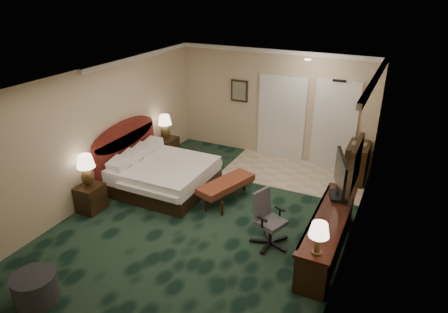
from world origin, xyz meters
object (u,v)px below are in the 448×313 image
at_px(tv, 340,177).
at_px(minibar, 357,163).
at_px(desk_chair, 271,220).
at_px(lamp_near, 87,171).
at_px(bed_bench, 226,191).
at_px(desk, 327,235).
at_px(lamp_far, 165,127).
at_px(bed, 164,176).
at_px(ottoman, 36,288).
at_px(nightstand_far, 167,149).
at_px(nightstand_near, 91,198).

bearing_deg(tv, minibar, 71.33).
bearing_deg(desk_chair, minibar, 94.04).
height_order(lamp_near, tv, tv).
height_order(bed_bench, desk, desk).
distance_m(lamp_far, bed_bench, 2.57).
bearing_deg(tv, lamp_near, 178.82).
relative_size(bed, desk_chair, 1.96).
relative_size(lamp_far, ottoman, 1.01).
bearing_deg(tv, bed_bench, 158.73).
relative_size(desk, tv, 2.43).
distance_m(nightstand_far, ottoman, 5.01).
height_order(nightstand_near, minibar, minibar).
height_order(nightstand_far, lamp_near, lamp_near).
height_order(nightstand_near, lamp_near, lamp_near).
bearing_deg(bed, desk_chair, -18.10).
bearing_deg(desk, nightstand_far, 155.87).
bearing_deg(minibar, tv, -90.35).
bearing_deg(nightstand_far, desk, -24.13).
height_order(desk, desk_chair, desk_chair).
xyz_separation_m(nightstand_far, bed_bench, (2.22, -1.18, -0.07)).
xyz_separation_m(tv, desk_chair, (-0.91, -0.91, -0.59)).
bearing_deg(lamp_near, nightstand_far, 89.68).
bearing_deg(lamp_near, bed_bench, 33.74).
bearing_deg(nightstand_near, tv, 17.17).
bearing_deg(lamp_far, minibar, 12.02).
xyz_separation_m(bed, desk, (3.67, -0.69, 0.04)).
bearing_deg(bed_bench, minibar, 60.99).
relative_size(desk_chair, minibar, 1.12).
bearing_deg(lamp_near, desk_chair, 7.47).
height_order(desk, tv, tv).
bearing_deg(nightstand_near, desk_chair, 7.52).
height_order(bed, desk, desk).
xyz_separation_m(lamp_near, lamp_far, (0.03, 2.64, 0.02)).
bearing_deg(minibar, nightstand_far, -168.54).
relative_size(lamp_near, minibar, 0.75).
bearing_deg(desk, nightstand_near, -171.38).
bearing_deg(lamp_far, tv, -15.82).
bearing_deg(lamp_far, nightstand_near, -90.75).
height_order(ottoman, desk, desk).
distance_m(nightstand_far, lamp_far, 0.60).
bearing_deg(ottoman, lamp_near, 114.71).
height_order(lamp_far, tv, tv).
height_order(nightstand_near, desk, desk).
height_order(bed, bed_bench, bed).
distance_m(lamp_far, desk_chair, 4.17).
xyz_separation_m(bed, lamp_far, (-0.79, 1.27, 0.58)).
bearing_deg(bed, minibar, 31.19).
bearing_deg(desk_chair, tv, 65.63).
bearing_deg(ottoman, lamp_far, 101.52).
relative_size(nightstand_near, nightstand_far, 0.93).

